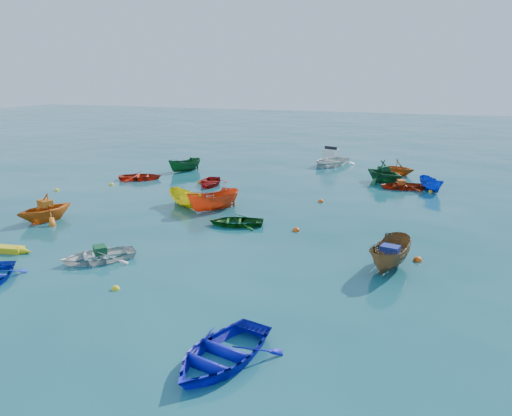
% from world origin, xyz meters
% --- Properties ---
extents(ground, '(160.00, 160.00, 0.00)m').
position_xyz_m(ground, '(0.00, 0.00, 0.00)').
color(ground, '#0A444C').
rests_on(ground, ground).
extents(dinghy_white_near, '(3.70, 3.71, 0.63)m').
position_xyz_m(dinghy_white_near, '(-4.00, -3.85, 0.00)').
color(dinghy_white_near, silver).
rests_on(dinghy_white_near, ground).
extents(sampan_brown_mid, '(1.95, 3.61, 1.32)m').
position_xyz_m(sampan_brown_mid, '(7.81, -0.54, 0.00)').
color(sampan_brown_mid, brown).
rests_on(sampan_brown_mid, ground).
extents(dinghy_blue_se, '(3.38, 4.16, 0.76)m').
position_xyz_m(dinghy_blue_se, '(4.00, -9.15, 0.00)').
color(dinghy_blue_se, '#0E13B7').
rests_on(dinghy_blue_se, ground).
extents(dinghy_orange_w, '(3.49, 3.74, 1.60)m').
position_xyz_m(dinghy_orange_w, '(-10.29, 0.10, 0.00)').
color(dinghy_orange_w, orange).
rests_on(dinghy_orange_w, ground).
extents(sampan_yellow_mid, '(3.18, 2.59, 1.18)m').
position_xyz_m(sampan_yellow_mid, '(-4.50, 5.23, 0.00)').
color(sampan_yellow_mid, gold).
rests_on(sampan_yellow_mid, ground).
extents(dinghy_green_e, '(3.30, 2.73, 0.59)m').
position_xyz_m(dinghy_green_e, '(-0.35, 2.85, 0.00)').
color(dinghy_green_e, '#104813').
rests_on(dinghy_green_e, ground).
extents(dinghy_red_nw, '(3.76, 3.34, 0.64)m').
position_xyz_m(dinghy_red_nw, '(-11.31, 11.06, 0.00)').
color(dinghy_red_nw, red).
rests_on(dinghy_red_nw, ground).
extents(sampan_orange_n, '(3.00, 3.52, 1.32)m').
position_xyz_m(sampan_orange_n, '(-2.65, 5.12, 0.00)').
color(sampan_orange_n, '#DE4614').
rests_on(sampan_orange_n, ground).
extents(dinghy_green_n, '(4.35, 4.27, 1.73)m').
position_xyz_m(dinghy_green_n, '(5.91, 15.93, 0.00)').
color(dinghy_green_n, '#114A22').
rests_on(dinghy_green_n, ground).
extents(dinghy_red_ne, '(3.53, 2.96, 0.63)m').
position_xyz_m(dinghy_red_ne, '(7.31, 14.46, 0.00)').
color(dinghy_red_ne, '#A82A0E').
rests_on(dinghy_red_ne, ground).
extents(sampan_blue_far, '(2.10, 2.85, 1.04)m').
position_xyz_m(sampan_blue_far, '(9.18, 14.53, 0.00)').
color(sampan_blue_far, '#0F31BF').
rests_on(sampan_blue_far, ground).
extents(dinghy_red_far, '(2.85, 3.47, 0.63)m').
position_xyz_m(dinghy_red_far, '(-5.62, 11.07, 0.00)').
color(dinghy_red_far, '#9F0F0D').
rests_on(dinghy_red_far, ground).
extents(dinghy_orange_far, '(3.17, 2.98, 1.33)m').
position_xyz_m(dinghy_orange_far, '(6.69, 19.28, 0.00)').
color(dinghy_orange_far, '#BA5411').
rests_on(dinghy_orange_far, ground).
extents(sampan_green_far, '(2.46, 3.14, 1.15)m').
position_xyz_m(sampan_green_far, '(-9.65, 15.04, 0.00)').
color(sampan_green_far, '#114B1F').
rests_on(sampan_green_far, ground).
extents(motorboat_white, '(4.55, 5.31, 1.53)m').
position_xyz_m(motorboat_white, '(0.87, 21.56, 0.00)').
color(motorboat_white, white).
rests_on(motorboat_white, ground).
extents(tarp_green_a, '(0.82, 0.81, 0.32)m').
position_xyz_m(tarp_green_a, '(-3.93, -3.78, 0.48)').
color(tarp_green_a, '#134E28').
rests_on(tarp_green_a, dinghy_white_near).
extents(tarp_blue_a, '(0.81, 0.68, 0.35)m').
position_xyz_m(tarp_blue_a, '(7.78, -0.68, 0.83)').
color(tarp_blue_a, navy).
rests_on(tarp_blue_a, sampan_brown_mid).
extents(tarp_orange_a, '(0.86, 0.76, 0.35)m').
position_xyz_m(tarp_orange_a, '(-10.27, 0.15, 0.97)').
color(tarp_orange_a, '#C56014').
rests_on(tarp_orange_a, dinghy_orange_w).
extents(tarp_green_b, '(0.83, 0.86, 0.33)m').
position_xyz_m(tarp_green_b, '(5.84, 16.00, 1.03)').
color(tarp_green_b, '#0F3F1F').
rests_on(tarp_green_b, dinghy_green_n).
extents(tarp_orange_b, '(0.63, 0.73, 0.30)m').
position_xyz_m(tarp_orange_b, '(7.22, 14.43, 0.47)').
color(tarp_orange_b, '#C34B14').
rests_on(tarp_orange_b, dinghy_red_ne).
extents(buoy_ye_a, '(0.31, 0.31, 0.31)m').
position_xyz_m(buoy_ye_a, '(-1.58, -6.09, 0.00)').
color(buoy_ye_a, yellow).
rests_on(buoy_ye_a, ground).
extents(buoy_or_b, '(0.38, 0.38, 0.38)m').
position_xyz_m(buoy_or_b, '(8.85, 0.68, 0.00)').
color(buoy_or_b, '#FD540D').
rests_on(buoy_or_b, ground).
extents(buoy_ye_b, '(0.32, 0.32, 0.32)m').
position_xyz_m(buoy_ye_b, '(-14.65, 6.00, 0.00)').
color(buoy_ye_b, yellow).
rests_on(buoy_ye_b, ground).
extents(buoy_or_c, '(0.32, 0.32, 0.32)m').
position_xyz_m(buoy_or_c, '(-6.61, 11.46, 0.00)').
color(buoy_or_c, orange).
rests_on(buoy_or_c, ground).
extents(buoy_ye_c, '(0.33, 0.33, 0.33)m').
position_xyz_m(buoy_ye_c, '(-4.13, 6.00, 0.00)').
color(buoy_ye_c, yellow).
rests_on(buoy_ye_c, ground).
extents(buoy_or_d, '(0.38, 0.38, 0.38)m').
position_xyz_m(buoy_or_d, '(2.90, 2.92, 0.00)').
color(buoy_or_d, '#D34D0B').
rests_on(buoy_or_d, ground).
extents(buoy_ye_d, '(0.34, 0.34, 0.34)m').
position_xyz_m(buoy_ye_d, '(-12.25, 8.76, 0.00)').
color(buoy_ye_d, yellow).
rests_on(buoy_ye_d, ground).
extents(buoy_or_e, '(0.35, 0.35, 0.35)m').
position_xyz_m(buoy_or_e, '(2.82, 9.05, 0.00)').
color(buoy_or_e, '#E14B0C').
rests_on(buoy_or_e, ground).
extents(buoy_ye_e, '(0.35, 0.35, 0.35)m').
position_xyz_m(buoy_ye_e, '(9.19, 14.10, 0.00)').
color(buoy_ye_e, yellow).
rests_on(buoy_ye_e, ground).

